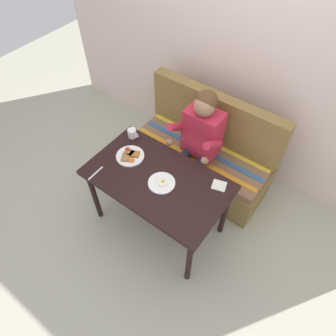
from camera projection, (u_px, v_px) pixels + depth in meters
ground_plane at (159, 222)px, 3.11m from camera, size 8.00×8.00×0.00m
back_wall at (242, 50)px, 2.75m from camera, size 4.40×0.10×2.60m
table at (158, 184)px, 2.61m from camera, size 1.20×0.70×0.73m
couch at (203, 155)px, 3.24m from camera, size 1.44×0.56×1.00m
person at (198, 138)px, 2.83m from camera, size 0.45×0.61×1.21m
plate_breakfast at (130, 156)px, 2.69m from camera, size 0.25×0.25×0.05m
plate_eggs at (162, 183)px, 2.50m from camera, size 0.23×0.23×0.04m
coffee_mug at (132, 133)px, 2.82m from camera, size 0.12×0.08×0.09m
napkin at (219, 185)px, 2.49m from camera, size 0.14×0.13×0.01m
fork at (96, 173)px, 2.58m from camera, size 0.02×0.17×0.00m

